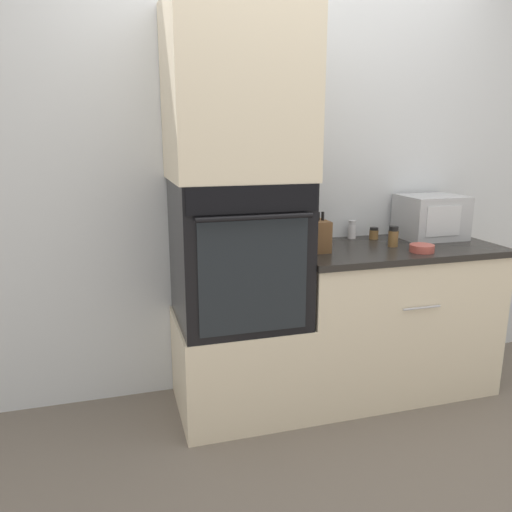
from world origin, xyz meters
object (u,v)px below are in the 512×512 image
(condiment_jar_mid, at_px, (352,230))
(wall_oven, at_px, (238,251))
(microwave, at_px, (431,217))
(bowl, at_px, (422,248))
(condiment_jar_far, at_px, (374,233))
(condiment_jar_near, at_px, (393,237))
(knife_block, at_px, (318,236))

(condiment_jar_mid, bearing_deg, wall_oven, -161.85)
(wall_oven, xyz_separation_m, microwave, (1.24, 0.13, 0.10))
(bowl, xyz_separation_m, condiment_jar_far, (-0.08, 0.38, 0.01))
(microwave, height_order, condiment_jar_near, microwave)
(knife_block, bearing_deg, microwave, 9.84)
(knife_block, xyz_separation_m, bowl, (0.53, -0.18, -0.07))
(condiment_jar_near, bearing_deg, knife_block, 178.26)
(knife_block, xyz_separation_m, condiment_jar_mid, (0.34, 0.26, -0.03))
(wall_oven, xyz_separation_m, knife_block, (0.44, -0.00, 0.06))
(knife_block, xyz_separation_m, condiment_jar_near, (0.45, -0.01, -0.03))
(wall_oven, distance_m, bowl, 0.99)
(microwave, xyz_separation_m, condiment_jar_far, (-0.34, 0.07, -0.10))
(knife_block, relative_size, condiment_jar_near, 1.85)
(microwave, bearing_deg, condiment_jar_mid, 165.35)
(bowl, distance_m, condiment_jar_mid, 0.48)
(wall_oven, relative_size, condiment_jar_mid, 6.73)
(wall_oven, bearing_deg, microwave, 6.20)
(wall_oven, bearing_deg, condiment_jar_mid, 18.15)
(wall_oven, distance_m, knife_block, 0.45)
(microwave, height_order, knife_block, microwave)
(bowl, bearing_deg, knife_block, 161.66)
(knife_block, distance_m, condiment_jar_mid, 0.42)
(condiment_jar_far, bearing_deg, knife_block, -155.65)
(knife_block, height_order, condiment_jar_mid, knife_block)
(condiment_jar_mid, xyz_separation_m, condiment_jar_far, (0.12, -0.05, -0.02))
(knife_block, xyz_separation_m, condiment_jar_far, (0.46, 0.21, -0.05))
(wall_oven, relative_size, knife_block, 3.48)
(condiment_jar_near, bearing_deg, wall_oven, 178.90)
(bowl, bearing_deg, wall_oven, 169.56)
(bowl, distance_m, condiment_jar_near, 0.18)
(wall_oven, bearing_deg, knife_block, -0.45)
(bowl, relative_size, condiment_jar_mid, 1.20)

